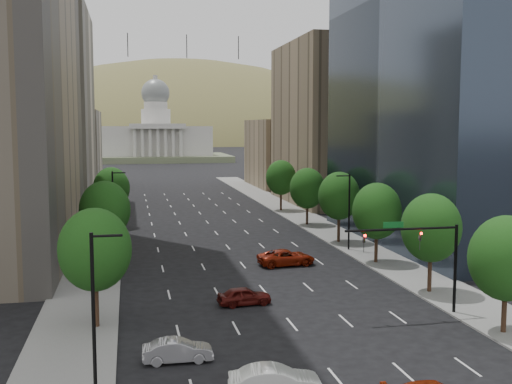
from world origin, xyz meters
TOP-DOWN VIEW (x-y plane):
  - sidewalk_left at (-15.50, 60.00)m, footprint 6.00×200.00m
  - sidewalk_right at (15.50, 60.00)m, footprint 6.00×200.00m
  - midrise_cream_left at (-25.00, 103.00)m, footprint 14.00×30.00m
  - filler_left at (-25.00, 136.00)m, footprint 14.00×26.00m
  - parking_tan_right at (25.00, 100.00)m, footprint 14.00×30.00m
  - filler_right at (25.00, 133.00)m, footprint 14.00×26.00m
  - tree_right_0 at (14.00, 25.00)m, footprint 5.20×5.20m
  - tree_right_1 at (14.00, 36.00)m, footprint 5.20×5.20m
  - tree_right_2 at (14.00, 48.00)m, footprint 5.20×5.20m
  - tree_right_3 at (14.00, 60.00)m, footprint 5.20×5.20m
  - tree_right_4 at (14.00, 74.00)m, footprint 5.20×5.20m
  - tree_right_5 at (14.00, 90.00)m, footprint 5.20×5.20m
  - tree_left_0 at (-14.00, 32.00)m, footprint 5.20×5.20m
  - tree_left_1 at (-14.00, 52.00)m, footprint 5.20×5.20m
  - tree_left_2 at (-14.00, 78.00)m, footprint 5.20×5.20m
  - streetlight_rn at (13.44, 55.00)m, footprint 1.70×0.20m
  - streetlight_ls at (-13.44, 20.00)m, footprint 1.70×0.20m
  - streetlight_ln at (-13.44, 65.00)m, footprint 1.70×0.20m
  - traffic_signal at (10.53, 30.00)m, footprint 9.12×0.40m
  - capitol at (0.00, 249.71)m, footprint 60.00×40.00m
  - foothills at (34.67, 599.39)m, footprint 720.00×413.00m
  - car_white at (-4.03, 18.32)m, footprint 5.17×2.21m
  - car_maroon at (-2.51, 35.62)m, footprint 4.54×2.17m
  - car_silver at (-8.79, 24.38)m, footprint 4.36×1.58m
  - car_red_far at (4.44, 49.00)m, footprint 6.27×3.39m

SIDE VIEW (x-z plane):
  - foothills at x=34.67m, z-range -169.28..93.72m
  - sidewalk_left at x=-15.50m, z-range 0.00..0.15m
  - sidewalk_right at x=15.50m, z-range 0.00..0.15m
  - car_silver at x=-8.79m, z-range 0.00..1.43m
  - car_maroon at x=-2.51m, z-range 0.00..1.50m
  - car_white at x=-4.03m, z-range 0.00..1.66m
  - car_red_far at x=4.44m, z-range 0.00..1.67m
  - streetlight_rn at x=13.44m, z-range 0.34..9.34m
  - streetlight_ls at x=-13.44m, z-range 0.34..9.34m
  - streetlight_ln at x=-13.44m, z-range 0.34..9.34m
  - traffic_signal at x=10.53m, z-range 1.49..8.86m
  - tree_right_0 at x=14.00m, z-range 1.19..9.58m
  - tree_right_4 at x=14.00m, z-range 1.23..9.69m
  - tree_right_2 at x=14.00m, z-range 1.30..9.91m
  - tree_left_2 at x=-14.00m, z-range 1.34..10.02m
  - tree_right_1 at x=14.00m, z-range 1.37..10.12m
  - tree_right_5 at x=14.00m, z-range 1.37..10.12m
  - tree_left_0 at x=-14.00m, z-range 1.37..10.12m
  - tree_right_3 at x=14.00m, z-range 1.44..10.34m
  - tree_left_1 at x=-14.00m, z-range 1.48..10.45m
  - filler_right at x=25.00m, z-range 0.00..16.00m
  - capitol at x=0.00m, z-range -9.02..26.18m
  - filler_left at x=-25.00m, z-range 0.00..18.00m
  - parking_tan_right at x=25.00m, z-range 0.00..30.00m
  - midrise_cream_left at x=-25.00m, z-range 0.00..35.00m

